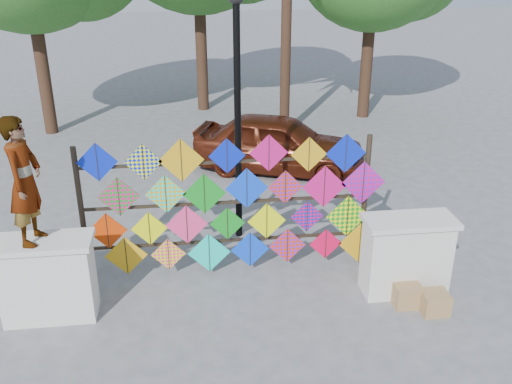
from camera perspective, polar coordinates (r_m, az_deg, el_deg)
ground at (r=9.15m, az=-2.33°, el=-10.27°), size 80.00×80.00×0.00m
parapet_left at (r=8.86m, az=-20.13°, el=-8.13°), size 1.40×0.65×1.28m
parapet_right at (r=9.21m, az=14.79°, el=-6.10°), size 1.40×0.65×1.28m
kite_rack at (r=9.19m, az=-2.14°, el=-1.37°), size 4.93×0.24×2.39m
vendor_woman at (r=8.22m, az=-22.15°, el=1.02°), size 0.54×0.72×1.81m
sedan at (r=13.66m, az=2.27°, el=4.88°), size 4.39×3.00×1.39m
lamppost at (r=9.90m, az=-1.87°, el=9.58°), size 0.28×0.28×4.46m
cardboard_box_near at (r=9.13m, az=14.83°, el=-9.91°), size 0.40×0.36×0.36m
cardboard_box_far at (r=9.08m, az=17.41°, el=-10.50°), size 0.40×0.36×0.33m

